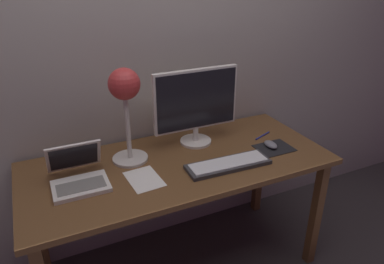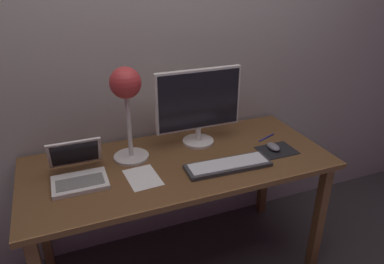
{
  "view_description": "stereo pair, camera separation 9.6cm",
  "coord_description": "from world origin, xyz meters",
  "views": [
    {
      "loc": [
        -0.64,
        -1.53,
        1.69
      ],
      "look_at": [
        0.05,
        -0.05,
        0.92
      ],
      "focal_mm": 33.81,
      "sensor_mm": 36.0,
      "label": 1
    },
    {
      "loc": [
        -0.55,
        -1.56,
        1.69
      ],
      "look_at": [
        0.05,
        -0.05,
        0.92
      ],
      "focal_mm": 33.81,
      "sensor_mm": 36.0,
      "label": 2
    }
  ],
  "objects": [
    {
      "name": "mouse",
      "position": [
        0.53,
        -0.08,
        0.76
      ],
      "size": [
        0.06,
        0.1,
        0.03
      ],
      "primitive_type": "ellipsoid",
      "color": "slate",
      "rests_on": "mousepad"
    },
    {
      "name": "pen",
      "position": [
        0.57,
        0.06,
        0.74
      ],
      "size": [
        0.13,
        0.06,
        0.01
      ],
      "primitive_type": "cylinder",
      "rotation": [
        0.0,
        1.57,
        0.38
      ],
      "color": "#2633A5",
      "rests_on": "desk"
    },
    {
      "name": "desk_lamp",
      "position": [
        -0.23,
        0.12,
        1.1
      ],
      "size": [
        0.19,
        0.19,
        0.5
      ],
      "color": "beige",
      "rests_on": "desk"
    },
    {
      "name": "monitor",
      "position": [
        0.17,
        0.16,
        0.98
      ],
      "size": [
        0.49,
        0.18,
        0.43
      ],
      "color": "silver",
      "rests_on": "desk"
    },
    {
      "name": "laptop",
      "position": [
        -0.51,
        0.02,
        0.79
      ],
      "size": [
        0.26,
        0.27,
        0.18
      ],
      "color": "silver",
      "rests_on": "desk"
    },
    {
      "name": "keyboard_main",
      "position": [
        0.21,
        -0.16,
        0.75
      ],
      "size": [
        0.45,
        0.16,
        0.03
      ],
      "color": "#38383A",
      "rests_on": "desk"
    },
    {
      "name": "mousepad",
      "position": [
        0.54,
        -0.09,
        0.74
      ],
      "size": [
        0.2,
        0.16,
        0.0
      ],
      "primitive_type": "cube",
      "color": "black",
      "rests_on": "desk"
    },
    {
      "name": "desk",
      "position": [
        0.0,
        0.0,
        0.66
      ],
      "size": [
        1.6,
        0.7,
        0.74
      ],
      "color": "brown",
      "rests_on": "ground"
    },
    {
      "name": "back_wall",
      "position": [
        0.0,
        0.4,
        1.3
      ],
      "size": [
        4.8,
        0.06,
        2.6
      ],
      "primitive_type": "cube",
      "color": "#A8A099",
      "rests_on": "ground"
    },
    {
      "name": "paper_sheet_near_mouse",
      "position": [
        -0.22,
        -0.09,
        0.74
      ],
      "size": [
        0.16,
        0.22,
        0.0
      ],
      "primitive_type": "cube",
      "rotation": [
        0.0,
        0.0,
        0.07
      ],
      "color": "white",
      "rests_on": "desk"
    }
  ]
}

